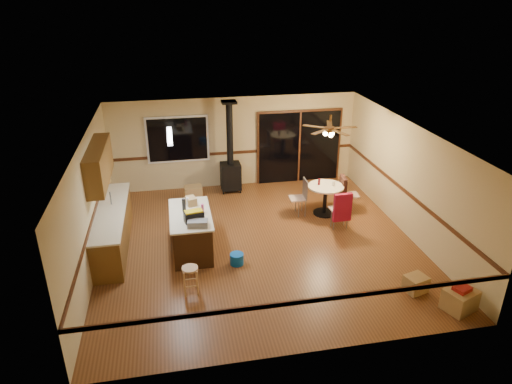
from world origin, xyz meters
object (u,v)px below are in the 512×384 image
object	(u,v)px
kitchen_island	(191,232)
box_corner_a	(460,300)
wood_stove	(230,167)
chair_near	(342,207)
toolbox_grey	(198,223)
dining_table	(325,195)
box_corner_b	(416,284)
chair_right	(344,190)
box_under_window	(193,193)
blue_bucket	(237,259)
toolbox_black	(194,217)
chair_left	(302,193)
bar_stool	(191,280)

from	to	relation	value
kitchen_island	box_corner_a	bearing A→B (deg)	-32.88
wood_stove	chair_near	world-z (taller)	wood_stove
toolbox_grey	box_corner_a	distance (m)	5.13
dining_table	wood_stove	bearing A→B (deg)	138.70
box_corner_b	chair_right	bearing A→B (deg)	92.05
box_under_window	toolbox_grey	bearing A→B (deg)	-91.52
kitchen_island	box_corner_b	world-z (taller)	kitchen_island
blue_bucket	chair_right	size ratio (longest dim) A/B	0.41
toolbox_black	wood_stove	bearing A→B (deg)	70.14
dining_table	chair_near	world-z (taller)	chair_near
wood_stove	blue_bucket	world-z (taller)	wood_stove
blue_bucket	dining_table	world-z (taller)	dining_table
kitchen_island	box_corner_b	distance (m)	4.72
toolbox_black	chair_right	world-z (taller)	toolbox_black
box_under_window	box_corner_b	xyz separation A→B (m)	(3.89, -5.01, -0.03)
dining_table	chair_left	bearing A→B (deg)	170.78
wood_stove	box_under_window	world-z (taller)	wood_stove
blue_bucket	box_corner_a	size ratio (longest dim) A/B	0.54
toolbox_black	box_corner_a	size ratio (longest dim) A/B	0.74
kitchen_island	chair_left	distance (m)	3.13
toolbox_black	dining_table	world-z (taller)	toolbox_black
toolbox_black	chair_near	bearing A→B (deg)	10.47
wood_stove	chair_right	bearing A→B (deg)	-34.24
box_corner_b	blue_bucket	bearing A→B (deg)	153.91
dining_table	box_under_window	world-z (taller)	dining_table
chair_near	box_corner_b	xyz separation A→B (m)	(0.54, -2.60, -0.44)
kitchen_island	wood_stove	size ratio (longest dim) A/B	0.67
chair_right	bar_stool	bearing A→B (deg)	-145.67
chair_right	box_under_window	bearing A→B (deg)	158.82
box_corner_b	chair_left	bearing A→B (deg)	109.13
blue_bucket	box_under_window	size ratio (longest dim) A/B	0.62
chair_left	box_corner_b	distance (m)	3.81
wood_stove	dining_table	xyz separation A→B (m)	(2.16, -1.89, -0.20)
wood_stove	toolbox_grey	world-z (taller)	wood_stove
toolbox_black	box_corner_a	bearing A→B (deg)	-29.81
bar_stool	dining_table	size ratio (longest dim) A/B	0.62
toolbox_grey	box_under_window	bearing A→B (deg)	88.48
kitchen_island	box_corner_b	xyz separation A→B (m)	(4.10, -2.32, -0.29)
wood_stove	dining_table	world-z (taller)	wood_stove
bar_stool	kitchen_island	bearing A→B (deg)	85.75
box_corner_a	toolbox_black	bearing A→B (deg)	150.19
box_under_window	box_corner_b	world-z (taller)	box_under_window
dining_table	toolbox_black	bearing A→B (deg)	-155.73
toolbox_grey	box_corner_a	world-z (taller)	toolbox_grey
toolbox_grey	blue_bucket	bearing A→B (deg)	-11.62
toolbox_black	blue_bucket	world-z (taller)	toolbox_black
wood_stove	chair_right	xyz separation A→B (m)	(2.68, -1.82, -0.13)
chair_near	chair_left	bearing A→B (deg)	125.67
kitchen_island	wood_stove	xyz separation A→B (m)	(1.30, 3.05, 0.28)
box_under_window	dining_table	bearing A→B (deg)	-25.27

